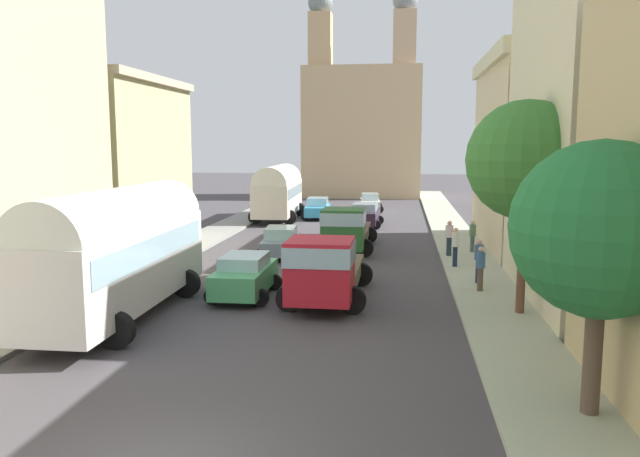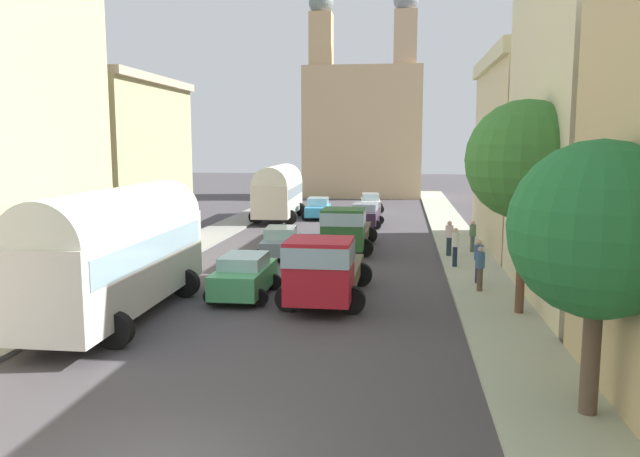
% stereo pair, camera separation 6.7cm
% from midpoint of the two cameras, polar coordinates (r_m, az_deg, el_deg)
% --- Properties ---
extents(ground_plane, '(154.00, 154.00, 0.00)m').
position_cam_midpoint_polar(ground_plane, '(36.83, 1.01, -0.80)').
color(ground_plane, '#454145').
extents(sidewalk_left, '(2.50, 70.00, 0.14)m').
position_cam_midpoint_polar(sidewalk_left, '(38.30, -9.83, -0.47)').
color(sidewalk_left, gray).
rests_on(sidewalk_left, ground).
extents(sidewalk_right, '(2.50, 70.00, 0.14)m').
position_cam_midpoint_polar(sidewalk_right, '(36.73, 12.32, -0.89)').
color(sidewalk_right, '#A8AE96').
rests_on(sidewalk_right, ground).
extents(building_left_2, '(5.70, 9.91, 8.96)m').
position_cam_midpoint_polar(building_left_2, '(34.75, -18.52, 5.74)').
color(building_left_2, tan).
rests_on(building_left_2, ground).
extents(building_right_1, '(5.52, 9.94, 11.43)m').
position_cam_midpoint_polar(building_right_1, '(23.53, 25.47, 7.51)').
color(building_right_1, beige).
rests_on(building_right_1, ground).
extents(building_right_2, '(5.90, 11.66, 10.08)m').
position_cam_midpoint_polar(building_right_2, '(34.32, 19.54, 6.63)').
color(building_right_2, beige).
rests_on(building_right_2, ground).
extents(distant_church, '(11.90, 6.26, 20.55)m').
position_cam_midpoint_polar(distant_church, '(64.59, 3.87, 9.40)').
color(distant_church, tan).
rests_on(distant_church, ground).
extents(parked_bus_0, '(3.36, 9.26, 4.16)m').
position_cam_midpoint_polar(parked_bus_0, '(20.54, -18.09, -1.61)').
color(parked_bus_0, silver).
rests_on(parked_bus_0, ground).
extents(parked_bus_1, '(3.59, 8.53, 3.96)m').
position_cam_midpoint_polar(parked_bus_1, '(45.07, -3.92, 3.54)').
color(parked_bus_1, beige).
rests_on(parked_bus_1, ground).
extents(cargo_truck_0, '(3.03, 6.80, 2.46)m').
position_cam_midpoint_polar(cargo_truck_0, '(21.40, 0.39, -3.63)').
color(cargo_truck_0, '#B51A27').
rests_on(cargo_truck_0, ground).
extents(cargo_truck_1, '(2.94, 7.38, 2.40)m').
position_cam_midpoint_polar(cargo_truck_1, '(31.70, 2.39, 0.04)').
color(cargo_truck_1, '#295C2A').
rests_on(cargo_truck_1, ground).
extents(car_0, '(2.47, 4.19, 1.57)m').
position_cam_midpoint_polar(car_0, '(41.52, 4.11, 1.27)').
color(car_0, '#2D1E30').
rests_on(car_0, ground).
extents(car_1, '(2.33, 4.24, 1.47)m').
position_cam_midpoint_polar(car_1, '(50.93, 4.58, 2.43)').
color(car_1, silver).
rests_on(car_1, ground).
extents(car_2, '(2.28, 3.86, 1.56)m').
position_cam_midpoint_polar(car_2, '(22.63, -7.03, -4.32)').
color(car_2, '#439D5B').
rests_on(car_2, ground).
extents(car_3, '(2.40, 3.91, 1.46)m').
position_cam_midpoint_polar(car_3, '(30.50, -3.68, -1.22)').
color(car_3, slate).
rests_on(car_3, ground).
extents(car_4, '(2.33, 3.98, 1.56)m').
position_cam_midpoint_polar(car_4, '(45.77, -0.26, 1.88)').
color(car_4, '#3696C0').
rests_on(car_4, ground).
extents(pedestrian_0, '(0.39, 0.39, 1.72)m').
position_cam_midpoint_polar(pedestrian_0, '(31.88, 13.80, -0.58)').
color(pedestrian_0, '#43524B').
rests_on(pedestrian_0, ground).
extents(pedestrian_1, '(0.38, 0.38, 1.83)m').
position_cam_midpoint_polar(pedestrian_1, '(30.55, 11.74, -0.78)').
color(pedestrian_1, '#1E313C').
rests_on(pedestrian_1, ground).
extents(pedestrian_2, '(0.40, 0.40, 1.86)m').
position_cam_midpoint_polar(pedestrian_2, '(27.92, 12.28, -1.53)').
color(pedestrian_2, '#1A2740').
rests_on(pedestrian_2, ground).
extents(pedestrian_3, '(0.45, 0.45, 1.80)m').
position_cam_midpoint_polar(pedestrian_3, '(23.52, 14.48, -3.44)').
color(pedestrian_3, brown).
rests_on(pedestrian_3, ground).
extents(pedestrian_4, '(0.48, 0.48, 1.85)m').
position_cam_midpoint_polar(pedestrian_4, '(24.86, 14.33, -2.78)').
color(pedestrian_4, '#252945').
rests_on(pedestrian_4, ground).
extents(roadside_tree_0, '(3.50, 3.50, 5.64)m').
position_cam_midpoint_polar(roadside_tree_0, '(13.20, 24.27, -0.14)').
color(roadside_tree_0, brown).
rests_on(roadside_tree_0, ground).
extents(roadside_tree_1, '(3.75, 3.75, 6.90)m').
position_cam_midpoint_polar(roadside_tree_1, '(20.41, 18.37, 5.96)').
color(roadside_tree_1, brown).
rests_on(roadside_tree_1, ground).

